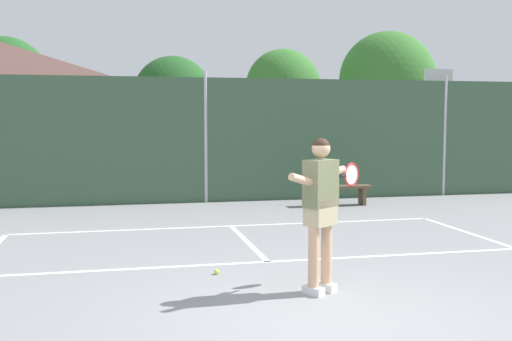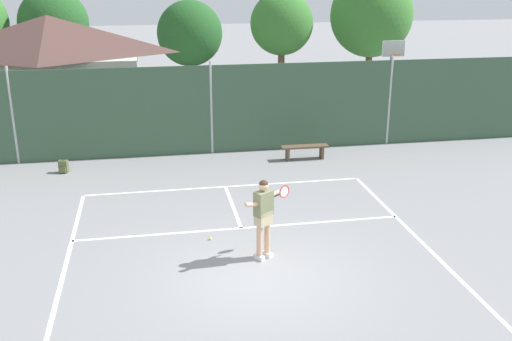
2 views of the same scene
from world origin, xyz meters
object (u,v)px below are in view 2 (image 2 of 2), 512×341
(tennis_ball, at_px, (210,239))
(courtside_bench, at_px, (305,149))
(basketball_hoop, at_px, (391,73))
(backpack_olive, at_px, (63,167))
(tennis_player, at_px, (264,212))

(tennis_ball, distance_m, courtside_bench, 6.92)
(basketball_hoop, xyz_separation_m, backpack_olive, (-12.17, -3.11, -2.12))
(courtside_bench, bearing_deg, tennis_player, -111.92)
(tennis_player, bearing_deg, basketball_hoop, 54.91)
(tennis_ball, bearing_deg, courtside_bench, 56.22)
(tennis_player, distance_m, backpack_olive, 8.65)
(basketball_hoop, distance_m, backpack_olive, 12.74)
(tennis_player, bearing_deg, backpack_olive, 126.75)
(backpack_olive, bearing_deg, tennis_player, -53.25)
(basketball_hoop, bearing_deg, tennis_ball, -132.39)
(basketball_hoop, height_order, courtside_bench, basketball_hoop)
(courtside_bench, bearing_deg, tennis_ball, -123.78)
(tennis_ball, xyz_separation_m, backpack_olive, (-4.07, 5.77, 0.16))
(tennis_player, height_order, tennis_ball, tennis_player)
(tennis_player, xyz_separation_m, courtside_bench, (2.76, 6.87, -0.75))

